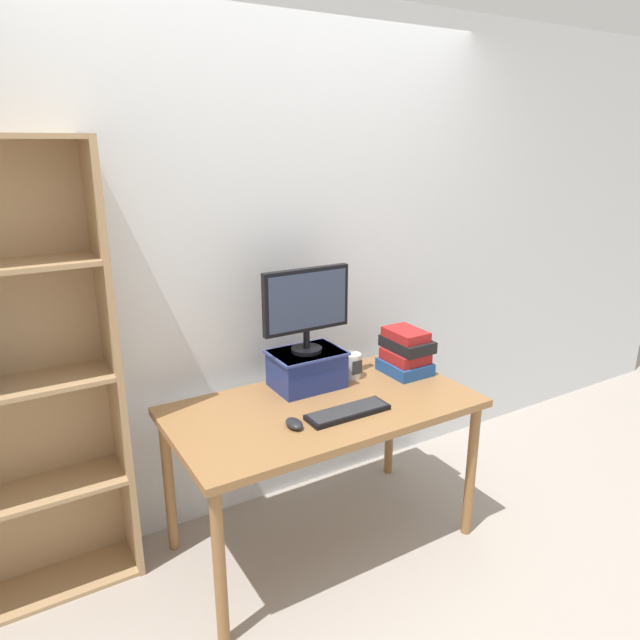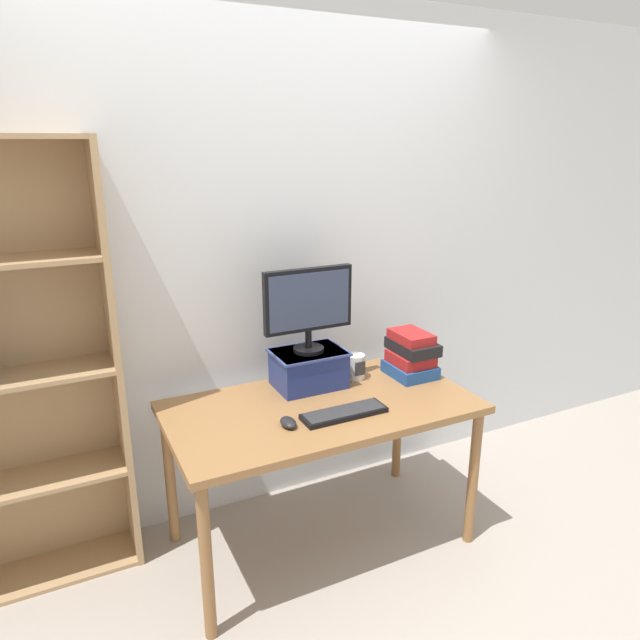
{
  "view_description": "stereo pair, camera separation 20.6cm",
  "coord_description": "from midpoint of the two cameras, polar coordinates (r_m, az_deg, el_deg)",
  "views": [
    {
      "loc": [
        -1.25,
        -2.06,
        1.92
      ],
      "look_at": [
        0.03,
        0.09,
        1.13
      ],
      "focal_mm": 32.0,
      "sensor_mm": 36.0,
      "label": 1
    },
    {
      "loc": [
        -1.07,
        -2.16,
        1.92
      ],
      "look_at": [
        0.03,
        0.09,
        1.13
      ],
      "focal_mm": 32.0,
      "sensor_mm": 36.0,
      "label": 2
    }
  ],
  "objects": [
    {
      "name": "book_stack",
      "position": [
        3.01,
        6.63,
        -3.26
      ],
      "size": [
        0.21,
        0.26,
        0.23
      ],
      "color": "navy",
      "rests_on": "desk"
    },
    {
      "name": "keyboard",
      "position": [
        2.57,
        0.48,
        -9.23
      ],
      "size": [
        0.39,
        0.12,
        0.02
      ],
      "color": "black",
      "rests_on": "desk"
    },
    {
      "name": "riser_box",
      "position": [
        2.82,
        -3.43,
        -4.83
      ],
      "size": [
        0.35,
        0.26,
        0.18
      ],
      "color": "navy",
      "rests_on": "desk"
    },
    {
      "name": "ground_plane",
      "position": [
        3.08,
        -1.77,
        -21.11
      ],
      "size": [
        12.0,
        12.0,
        0.0
      ],
      "primitive_type": "plane",
      "color": "#9E9389"
    },
    {
      "name": "desk_speaker",
      "position": [
        2.94,
        1.19,
        -4.61
      ],
      "size": [
        0.1,
        0.1,
        0.13
      ],
      "color": "silver",
      "rests_on": "desk"
    },
    {
      "name": "back_wall",
      "position": [
        2.95,
        -7.06,
        5.18
      ],
      "size": [
        7.0,
        0.08,
        2.6
      ],
      "color": "silver",
      "rests_on": "ground_plane"
    },
    {
      "name": "desk",
      "position": [
        2.71,
        -1.9,
        -9.87
      ],
      "size": [
        1.42,
        0.76,
        0.75
      ],
      "color": "olive",
      "rests_on": "ground_plane"
    },
    {
      "name": "computer_monitor",
      "position": [
        2.72,
        -3.54,
        1.53
      ],
      "size": [
        0.45,
        0.15,
        0.41
      ],
      "color": "black",
      "rests_on": "riser_box"
    },
    {
      "name": "computer_mouse",
      "position": [
        2.47,
        -5.03,
        -10.32
      ],
      "size": [
        0.06,
        0.1,
        0.04
      ],
      "color": "black",
      "rests_on": "desk"
    }
  ]
}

